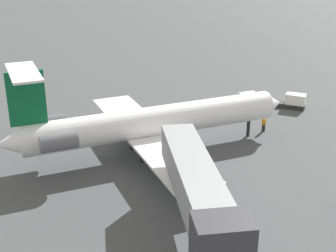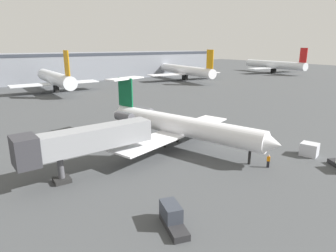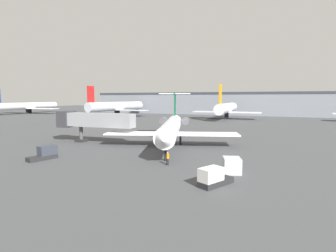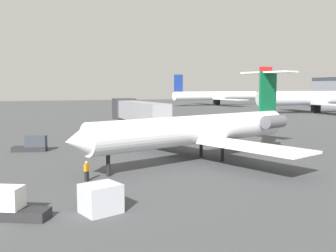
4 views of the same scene
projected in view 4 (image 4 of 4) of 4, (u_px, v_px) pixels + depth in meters
The scene contains 9 objects.
ground_plane at pixel (195, 162), 39.36m from camera, with size 400.00×400.00×0.10m, color #424447.
regional_jet at pixel (204, 128), 39.89m from camera, with size 24.22×29.12×9.65m.
jet_bridge at pixel (137, 111), 53.45m from camera, with size 16.12×3.82×6.03m.
ground_crew_marshaller at pixel (87, 171), 31.04m from camera, with size 0.46×0.47×1.69m.
baggage_tug_lead at pixel (7, 205), 22.19m from camera, with size 3.09×4.19×1.90m.
baggage_tug_trailing at pixel (33, 144), 45.73m from camera, with size 2.39×4.23×1.90m.
cargo_container_uld at pixel (101, 198), 23.22m from camera, with size 2.52×2.70×1.79m.
parked_airliner_west_end at pixel (216, 96), 164.03m from camera, with size 36.03×42.50×13.03m.
parked_airliner_west_mid at pixel (316, 98), 114.61m from camera, with size 33.10×39.14×13.69m.
Camera 4 is at (35.10, -16.74, 7.69)m, focal length 40.36 mm.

